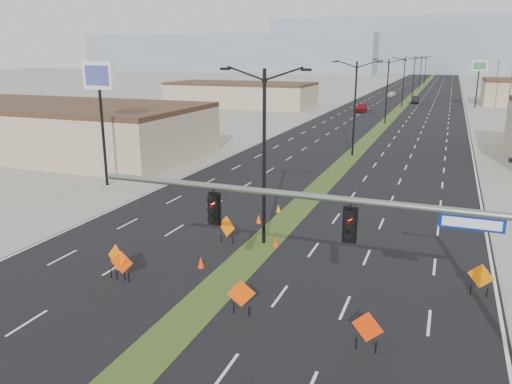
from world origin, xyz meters
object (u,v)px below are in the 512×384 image
(car_far, at_px, (391,94))
(construction_sign_1, at_px, (122,264))
(construction_sign_2, at_px, (227,227))
(pole_sign_west, at_px, (99,85))
(streetlight_4, at_px, (414,75))
(streetlight_1, at_px, (355,106))
(construction_sign_0, at_px, (117,259))
(pole_sign_east_far, at_px, (479,69))
(streetlight_3, at_px, (404,81))
(signal_mast, at_px, (406,245))
(construction_sign_4, at_px, (367,328))
(car_left, at_px, (361,107))
(streetlight_6, at_px, (425,69))
(cone_2, at_px, (276,242))
(construction_sign_3, at_px, (241,295))
(construction_sign_5, at_px, (481,277))
(cone_1, at_px, (201,262))
(car_mid, at_px, (415,100))
(streetlight_2, at_px, (387,89))
(cone_3, at_px, (278,208))
(streetlight_0, at_px, (264,153))
(cone_0, at_px, (259,219))
(streetlight_5, at_px, (420,72))

(car_far, height_order, construction_sign_1, construction_sign_1)
(construction_sign_2, height_order, pole_sign_west, pole_sign_west)
(streetlight_4, distance_m, car_far, 7.52)
(streetlight_1, height_order, construction_sign_0, streetlight_1)
(pole_sign_east_far, bearing_deg, streetlight_3, -176.76)
(signal_mast, height_order, construction_sign_4, signal_mast)
(streetlight_4, distance_m, car_left, 40.92)
(streetlight_3, height_order, streetlight_6, same)
(car_far, bearing_deg, cone_2, -79.24)
(streetlight_4, xyz_separation_m, construction_sign_3, (2.00, -120.19, -4.47))
(car_left, xyz_separation_m, pole_sign_west, (-10.68, -63.94, 7.54))
(construction_sign_5, height_order, cone_1, construction_sign_5)
(construction_sign_0, distance_m, cone_1, 4.25)
(car_mid, bearing_deg, construction_sign_0, -98.32)
(streetlight_2, xyz_separation_m, streetlight_6, (0.00, 112.00, 0.00))
(construction_sign_5, height_order, cone_3, construction_sign_5)
(car_far, relative_size, construction_sign_2, 2.65)
(construction_sign_3, bearing_deg, construction_sign_4, -32.46)
(streetlight_0, bearing_deg, car_far, 92.59)
(construction_sign_1, distance_m, construction_sign_4, 12.21)
(streetlight_2, height_order, cone_3, streetlight_2)
(construction_sign_2, bearing_deg, car_left, 114.58)
(cone_0, bearing_deg, cone_2, -56.24)
(streetlight_1, xyz_separation_m, construction_sign_1, (-4.70, -35.20, -4.50))
(streetlight_3, height_order, pole_sign_east_far, streetlight_3)
(streetlight_1, distance_m, cone_2, 28.79)
(streetlight_3, distance_m, pole_sign_east_far, 14.89)
(pole_sign_west, bearing_deg, construction_sign_4, -24.17)
(construction_sign_3, xyz_separation_m, cone_3, (-3.10, 14.16, -0.68))
(streetlight_4, bearing_deg, streetlight_3, -90.00)
(cone_1, bearing_deg, streetlight_2, 88.26)
(signal_mast, height_order, streetlight_6, streetlight_6)
(car_far, bearing_deg, construction_sign_3, -78.87)
(streetlight_3, distance_m, construction_sign_3, 92.32)
(streetlight_5, height_order, cone_3, streetlight_5)
(signal_mast, height_order, streetlight_2, streetlight_2)
(car_left, xyz_separation_m, cone_1, (4.57, -76.29, -0.52))
(streetlight_0, distance_m, car_mid, 93.96)
(streetlight_3, relative_size, car_far, 2.22)
(streetlight_3, relative_size, streetlight_5, 1.00)
(streetlight_2, height_order, pole_sign_west, pole_sign_west)
(streetlight_6, height_order, construction_sign_4, streetlight_6)
(streetlight_4, distance_m, streetlight_5, 28.00)
(cone_2, bearing_deg, construction_sign_3, -81.62)
(car_left, xyz_separation_m, cone_0, (4.85, -68.57, -0.53))
(streetlight_4, xyz_separation_m, cone_1, (-1.84, -116.44, -5.12))
(construction_sign_2, bearing_deg, streetlight_4, 110.08)
(signal_mast, height_order, streetlight_1, streetlight_1)
(cone_3, bearing_deg, streetlight_0, -79.55)
(cone_1, bearing_deg, car_far, 91.56)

